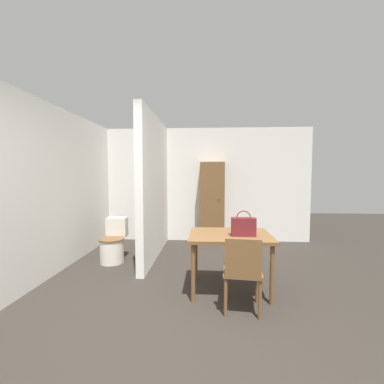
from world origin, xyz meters
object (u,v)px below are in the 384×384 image
at_px(toilet, 113,244).
at_px(handbag, 243,226).
at_px(dining_table, 230,241).
at_px(wooden_chair, 243,270).
at_px(wooden_cabinet, 212,203).

height_order(toilet, handbag, handbag).
relative_size(dining_table, handbag, 3.25).
height_order(dining_table, wooden_chair, wooden_chair).
bearing_deg(toilet, handbag, -28.33).
distance_m(wooden_chair, handbag, 0.57).
xyz_separation_m(wooden_chair, wooden_cabinet, (-0.27, 2.80, 0.41)).
xyz_separation_m(dining_table, wooden_cabinet, (-0.18, 2.28, 0.23)).
height_order(handbag, wooden_cabinet, wooden_cabinet).
bearing_deg(handbag, dining_table, 147.54).
relative_size(handbag, wooden_cabinet, 0.18).
bearing_deg(wooden_cabinet, handbag, -81.97).
height_order(dining_table, handbag, handbag).
distance_m(dining_table, toilet, 2.16).
bearing_deg(wooden_cabinet, toilet, -142.97).
bearing_deg(wooden_chair, dining_table, 106.04).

